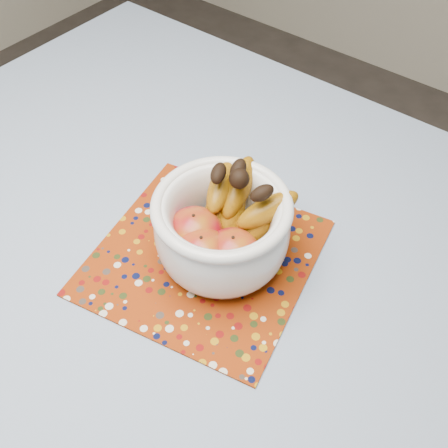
# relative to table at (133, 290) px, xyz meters

# --- Properties ---
(table) EXTENTS (1.20, 1.20, 0.75)m
(table) POSITION_rel_table_xyz_m (0.00, 0.00, 0.00)
(table) COLOR brown
(table) RESTS_ON ground
(tablecloth) EXTENTS (1.32, 1.32, 0.01)m
(tablecloth) POSITION_rel_table_xyz_m (0.00, 0.00, 0.08)
(tablecloth) COLOR #6583A9
(tablecloth) RESTS_ON table
(placemat) EXTENTS (0.41, 0.41, 0.00)m
(placemat) POSITION_rel_table_xyz_m (0.10, 0.09, 0.09)
(placemat) COLOR maroon
(placemat) RESTS_ON tablecloth
(fruit_bowl) EXTENTS (0.23, 0.23, 0.17)m
(fruit_bowl) POSITION_rel_table_xyz_m (0.12, 0.11, 0.17)
(fruit_bowl) COLOR white
(fruit_bowl) RESTS_ON placemat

